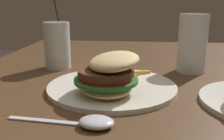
{
  "coord_description": "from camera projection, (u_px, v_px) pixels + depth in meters",
  "views": [
    {
      "loc": [
        0.49,
        -0.15,
        0.9
      ],
      "look_at": [
        -0.07,
        -0.2,
        0.75
      ],
      "focal_mm": 42.0,
      "sensor_mm": 36.0,
      "label": 1
    }
  ],
  "objects": [
    {
      "name": "meal_plate_near",
      "position": [
        110.0,
        79.0,
        0.56
      ],
      "size": [
        0.29,
        0.29,
        0.1
      ],
      "color": "silver",
      "rests_on": "dining_table"
    },
    {
      "name": "beer_glass",
      "position": [
        193.0,
        46.0,
        0.72
      ],
      "size": [
        0.08,
        0.08,
        0.16
      ],
      "color": "silver",
      "rests_on": "dining_table"
    },
    {
      "name": "juice_glass",
      "position": [
        57.0,
        47.0,
        0.76
      ],
      "size": [
        0.08,
        0.08,
        0.22
      ],
      "color": "silver",
      "rests_on": "dining_table"
    },
    {
      "name": "spoon",
      "position": [
        92.0,
        122.0,
        0.42
      ],
      "size": [
        0.05,
        0.18,
        0.02
      ],
      "rotation": [
        0.0,
        0.0,
        1.47
      ],
      "color": "silver",
      "rests_on": "dining_table"
    }
  ]
}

